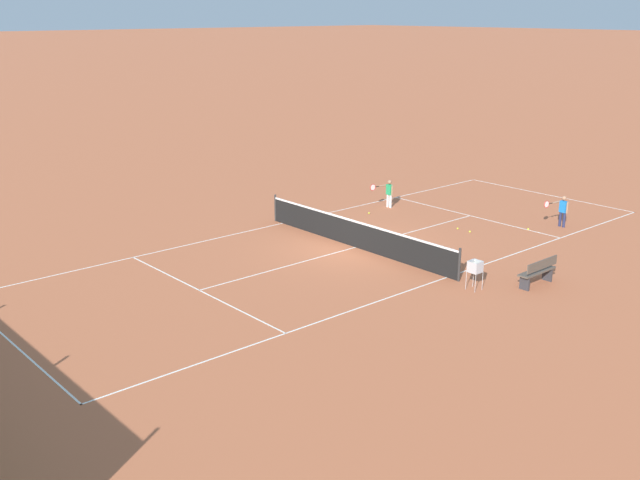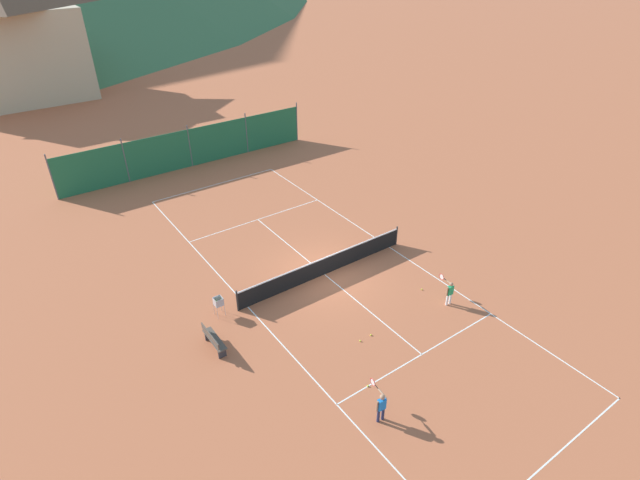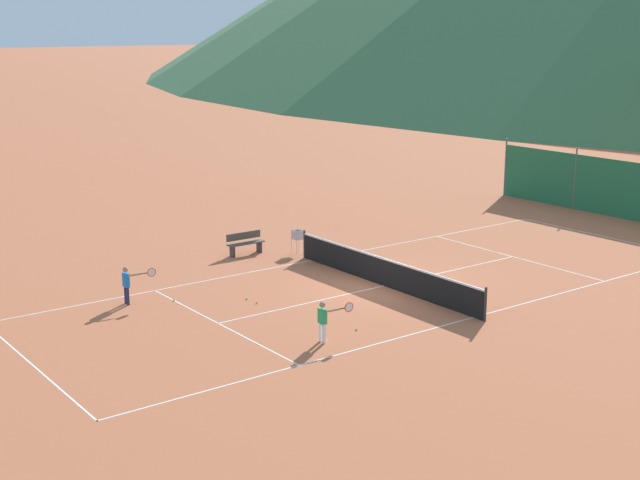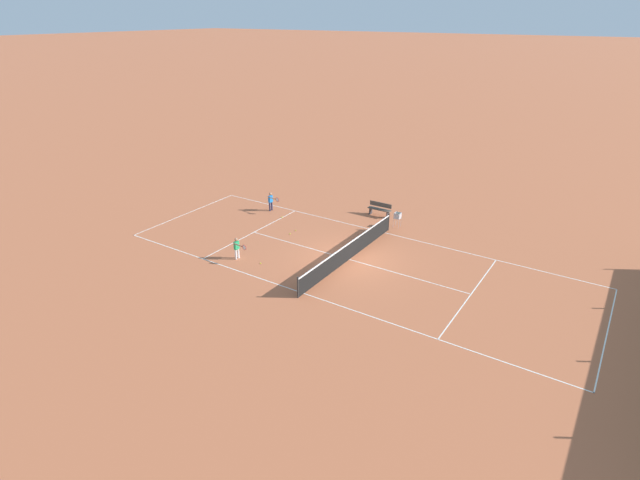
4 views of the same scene
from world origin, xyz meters
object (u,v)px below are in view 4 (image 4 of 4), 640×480
Objects in this scene: player_near_baseline at (271,200)px; ball_hopper at (397,216)px; tennis_ball_by_net_right at (290,234)px; player_far_service at (237,247)px; courtside_bench at (380,209)px; tennis_ball_alley_right at (296,230)px; tennis_net at (349,251)px; tennis_ball_mid_court at (282,217)px; tennis_ball_service_box at (261,263)px.

player_near_baseline is 1.36× the size of ball_hopper.
player_near_baseline reaches higher than tennis_ball_by_net_right.
player_far_service reaches higher than courtside_bench.
tennis_ball_alley_right is at bearing -31.62° from courtside_bench.
tennis_net is 139.09× the size of tennis_ball_mid_court.
player_far_service reaches higher than tennis_ball_mid_court.
tennis_ball_service_box is 4.48m from tennis_ball_alley_right.
tennis_ball_mid_court is at bearing 65.91° from player_near_baseline.
tennis_ball_by_net_right is at bearing -101.63° from tennis_net.
player_near_baseline is 1.56m from tennis_ball_mid_court.
tennis_ball_mid_court is at bearing -132.69° from tennis_ball_by_net_right.
tennis_ball_service_box is (6.18, 4.18, -0.68)m from player_near_baseline.
player_far_service is (3.11, -4.85, 0.19)m from tennis_net.
courtside_bench is (-1.04, -1.69, -0.21)m from ball_hopper.
tennis_net is 139.09× the size of tennis_ball_alley_right.
tennis_ball_alley_right is 0.04× the size of courtside_bench.
courtside_bench is (-4.86, 2.99, 0.42)m from tennis_ball_alley_right.
tennis_net is 4.58m from tennis_ball_by_net_right.
player_near_baseline is 3.76m from tennis_ball_alley_right.
tennis_ball_by_net_right is at bearing 1.16° from tennis_ball_alley_right.
ball_hopper reaches higher than tennis_ball_mid_court.
tennis_net is at bearing 71.65° from tennis_ball_alley_right.
tennis_ball_mid_court is at bearing -152.73° from tennis_ball_service_box.
courtside_bench is (-3.63, 4.93, 0.42)m from tennis_ball_mid_court.
courtside_bench reaches higher than tennis_ball_by_net_right.
tennis_net is 6.12× the size of courtside_bench.
tennis_ball_by_net_right is at bearing -46.83° from ball_hopper.
player_far_service is at bearing -4.66° from tennis_ball_alley_right.
courtside_bench reaches higher than tennis_ball_service_box.
tennis_ball_service_box is at bearing -50.60° from tennis_net.
player_near_baseline is 4.07m from tennis_ball_by_net_right.
courtside_bench is (-6.34, -1.48, -0.05)m from tennis_net.
ball_hopper reaches higher than courtside_bench.
tennis_ball_mid_court is at bearing -68.66° from ball_hopper.
player_near_baseline reaches higher than tennis_ball_mid_court.
player_far_service reaches higher than tennis_net.
tennis_ball_service_box is 1.00× the size of tennis_ball_alley_right.
ball_hopper is (-2.59, 6.62, 0.63)m from tennis_ball_mid_court.
tennis_ball_mid_court is 0.04× the size of courtside_bench.
player_far_service is 4.66m from tennis_ball_alley_right.
tennis_net is at bearing 13.17° from courtside_bench.
courtside_bench is at bearing 151.22° from tennis_ball_by_net_right.
tennis_net is at bearing 67.05° from tennis_ball_mid_court.
tennis_ball_service_box is 1.00× the size of tennis_ball_mid_court.
ball_hopper is at bearing 58.38° from courtside_bench.
player_near_baseline is at bearing -114.09° from tennis_ball_mid_court.
player_far_service reaches higher than tennis_ball_service_box.
player_near_baseline is 18.38× the size of tennis_ball_alley_right.
tennis_ball_alley_right is at bearing -178.84° from tennis_ball_by_net_right.
tennis_ball_service_box is (-0.22, 1.33, -0.65)m from player_far_service.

